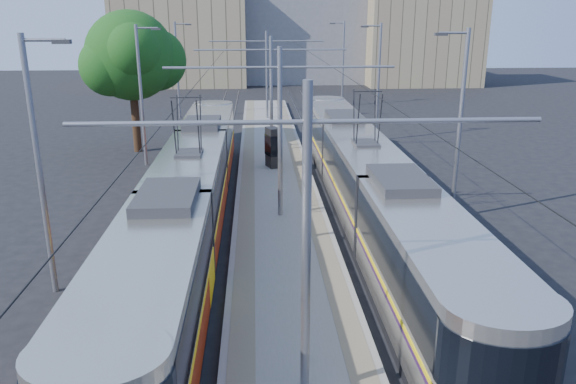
{
  "coord_description": "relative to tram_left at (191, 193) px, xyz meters",
  "views": [
    {
      "loc": [
        -1.0,
        -14.64,
        8.45
      ],
      "look_at": [
        0.27,
        7.07,
        1.6
      ],
      "focal_mm": 35.0,
      "sensor_mm": 36.0,
      "label": 1
    }
  ],
  "objects": [
    {
      "name": "ground",
      "position": [
        3.6,
        -6.79,
        -1.71
      ],
      "size": [
        160.0,
        160.0,
        0.0
      ],
      "primitive_type": "plane",
      "color": "black",
      "rests_on": "ground"
    },
    {
      "name": "tram_left",
      "position": [
        0.0,
        0.0,
        0.0
      ],
      "size": [
        2.43,
        28.99,
        5.5
      ],
      "color": "black",
      "rests_on": "ground"
    },
    {
      "name": "tree",
      "position": [
        -4.72,
        15.03,
        4.27
      ],
      "size": [
        6.08,
        5.62,
        8.84
      ],
      "color": "#382314",
      "rests_on": "ground"
    },
    {
      "name": "track_arrow",
      "position": [
        0.0,
        -9.79,
        -1.7
      ],
      "size": [
        1.2,
        5.0,
        0.01
      ],
      "primitive_type": "cube",
      "color": "silver",
      "rests_on": "ground"
    },
    {
      "name": "street_lamps",
      "position": [
        3.6,
        14.21,
        2.47
      ],
      "size": [
        15.18,
        38.22,
        8.0
      ],
      "color": "gray",
      "rests_on": "ground"
    },
    {
      "name": "platform",
      "position": [
        3.6,
        10.21,
        -1.56
      ],
      "size": [
        4.0,
        50.0,
        0.3
      ],
      "primitive_type": "cube",
      "color": "gray",
      "rests_on": "ground"
    },
    {
      "name": "building_centre",
      "position": [
        9.6,
        57.21,
        6.55
      ],
      "size": [
        18.36,
        14.28,
        16.49
      ],
      "color": "gray",
      "rests_on": "ground"
    },
    {
      "name": "building_right",
      "position": [
        23.6,
        51.21,
        4.5
      ],
      "size": [
        14.28,
        10.2,
        12.4
      ],
      "color": "gray",
      "rests_on": "ground"
    },
    {
      "name": "tram_right",
      "position": [
        7.2,
        1.38,
        0.15
      ],
      "size": [
        2.43,
        29.38,
        5.5
      ],
      "color": "black",
      "rests_on": "ground"
    },
    {
      "name": "shelter",
      "position": [
        3.55,
        9.23,
        -0.24
      ],
      "size": [
        0.91,
        1.15,
        2.22
      ],
      "rotation": [
        0.0,
        0.0,
        0.33
      ],
      "color": "black",
      "rests_on": "platform"
    },
    {
      "name": "building_left",
      "position": [
        -6.4,
        53.21,
        4.51
      ],
      "size": [
        16.32,
        12.24,
        12.42
      ],
      "color": "gray",
      "rests_on": "ground"
    },
    {
      "name": "tactile_strip_right",
      "position": [
        5.05,
        10.21,
        -1.4
      ],
      "size": [
        0.7,
        50.0,
        0.01
      ],
      "primitive_type": "cube",
      "color": "gray",
      "rests_on": "platform"
    },
    {
      "name": "tactile_strip_left",
      "position": [
        2.15,
        10.21,
        -1.4
      ],
      "size": [
        0.7,
        50.0,
        0.01
      ],
      "primitive_type": "cube",
      "color": "gray",
      "rests_on": "platform"
    },
    {
      "name": "rails",
      "position": [
        3.6,
        10.21,
        -1.69
      ],
      "size": [
        8.71,
        70.0,
        0.03
      ],
      "color": "gray",
      "rests_on": "ground"
    },
    {
      "name": "catenary",
      "position": [
        3.6,
        7.36,
        2.82
      ],
      "size": [
        9.2,
        70.0,
        7.0
      ],
      "color": "gray",
      "rests_on": "platform"
    }
  ]
}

